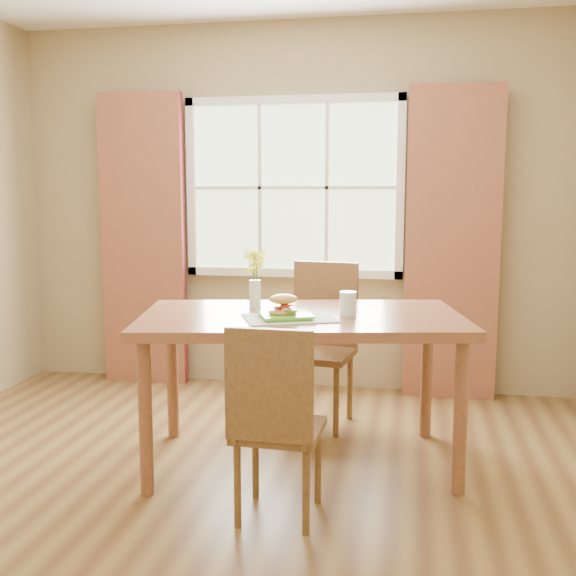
% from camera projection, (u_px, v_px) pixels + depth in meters
% --- Properties ---
extents(room, '(4.24, 3.84, 2.74)m').
position_uv_depth(room, '(225.00, 218.00, 3.16)').
color(room, brown).
rests_on(room, ground).
extents(window, '(1.62, 0.06, 1.32)m').
position_uv_depth(window, '(293.00, 188.00, 4.96)').
color(window, beige).
rests_on(window, room).
extents(curtain_left, '(0.65, 0.08, 2.20)m').
position_uv_depth(curtain_left, '(143.00, 241.00, 5.14)').
color(curtain_left, maroon).
rests_on(curtain_left, room).
extents(curtain_right, '(0.65, 0.08, 2.20)m').
position_uv_depth(curtain_right, '(452.00, 245.00, 4.73)').
color(curtain_right, maroon).
rests_on(curtain_right, room).
extents(dining_table, '(1.84, 1.25, 0.83)m').
position_uv_depth(dining_table, '(301.00, 330.00, 3.59)').
color(dining_table, brown).
rests_on(dining_table, room).
extents(chair_near, '(0.39, 0.39, 0.91)m').
position_uv_depth(chair_near, '(275.00, 416.00, 2.95)').
color(chair_near, brown).
rests_on(chair_near, room).
extents(chair_far, '(0.49, 0.49, 1.02)m').
position_uv_depth(chair_far, '(321.00, 335.00, 4.31)').
color(chair_far, brown).
rests_on(chair_far, room).
extents(placemat, '(0.54, 0.48, 0.01)m').
position_uv_depth(placemat, '(289.00, 318.00, 3.45)').
color(placemat, beige).
rests_on(placemat, dining_table).
extents(plate, '(0.33, 0.33, 0.01)m').
position_uv_depth(plate, '(286.00, 316.00, 3.45)').
color(plate, '#61CE33').
rests_on(plate, placemat).
extents(croissant_sandwich, '(0.18, 0.15, 0.11)m').
position_uv_depth(croissant_sandwich, '(283.00, 305.00, 3.41)').
color(croissant_sandwich, '#DD9B4B').
rests_on(croissant_sandwich, plate).
extents(water_glass, '(0.09, 0.09, 0.13)m').
position_uv_depth(water_glass, '(348.00, 305.00, 3.51)').
color(water_glass, silver).
rests_on(water_glass, dining_table).
extents(flower_vase, '(0.13, 0.13, 0.33)m').
position_uv_depth(flower_vase, '(255.00, 272.00, 3.71)').
color(flower_vase, silver).
rests_on(flower_vase, dining_table).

